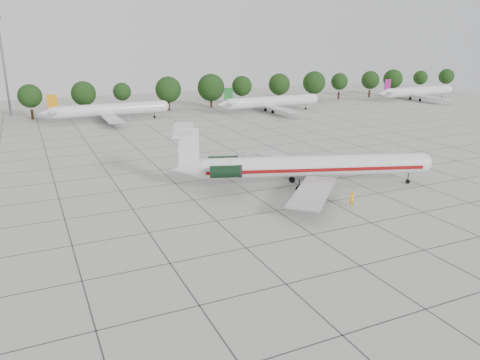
{
  "coord_description": "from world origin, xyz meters",
  "views": [
    {
      "loc": [
        -26.8,
        -47.03,
        20.54
      ],
      "look_at": [
        -3.47,
        3.28,
        3.5
      ],
      "focal_mm": 35.0,
      "sensor_mm": 36.0,
      "label": 1
    }
  ],
  "objects_px": {
    "main_airliner": "(300,166)",
    "bg_airliner_e": "(418,92)",
    "ground_crew": "(352,199)",
    "bg_airliner_d": "(272,102)",
    "bg_airliner_c": "(110,110)",
    "floodlight_mast": "(3,62)"
  },
  "relations": [
    {
      "from": "main_airliner",
      "to": "bg_airliner_e",
      "type": "xyz_separation_m",
      "value": [
        86.38,
        64.62,
        -0.19
      ]
    },
    {
      "from": "main_airliner",
      "to": "bg_airliner_d",
      "type": "bearing_deg",
      "value": 83.63
    },
    {
      "from": "bg_airliner_c",
      "to": "ground_crew",
      "type": "bearing_deg",
      "value": -77.85
    },
    {
      "from": "ground_crew",
      "to": "bg_airliner_e",
      "type": "xyz_separation_m",
      "value": [
        84.65,
        74.24,
        1.91
      ]
    },
    {
      "from": "ground_crew",
      "to": "bg_airliner_d",
      "type": "distance_m",
      "value": 77.43
    },
    {
      "from": "bg_airliner_d",
      "to": "bg_airliner_e",
      "type": "height_order",
      "value": "same"
    },
    {
      "from": "main_airliner",
      "to": "bg_airliner_c",
      "type": "relative_size",
      "value": 1.29
    },
    {
      "from": "main_airliner",
      "to": "bg_airliner_d",
      "type": "xyz_separation_m",
      "value": [
        29.61,
        62.6,
        -0.19
      ]
    },
    {
      "from": "bg_airliner_e",
      "to": "bg_airliner_c",
      "type": "bearing_deg",
      "value": 178.93
    },
    {
      "from": "main_airliner",
      "to": "bg_airliner_e",
      "type": "bearing_deg",
      "value": 55.75
    },
    {
      "from": "ground_crew",
      "to": "bg_airliner_e",
      "type": "relative_size",
      "value": 0.07
    },
    {
      "from": "ground_crew",
      "to": "main_airliner",
      "type": "bearing_deg",
      "value": -84.4
    },
    {
      "from": "bg_airliner_c",
      "to": "main_airliner",
      "type": "bearing_deg",
      "value": -77.58
    },
    {
      "from": "bg_airliner_e",
      "to": "ground_crew",
      "type": "bearing_deg",
      "value": -138.75
    },
    {
      "from": "ground_crew",
      "to": "bg_airliner_e",
      "type": "height_order",
      "value": "bg_airliner_e"
    },
    {
      "from": "bg_airliner_c",
      "to": "bg_airliner_e",
      "type": "distance_m",
      "value": 101.05
    },
    {
      "from": "bg_airliner_c",
      "to": "floodlight_mast",
      "type": "height_order",
      "value": "floodlight_mast"
    },
    {
      "from": "bg_airliner_d",
      "to": "ground_crew",
      "type": "bearing_deg",
      "value": -111.11
    },
    {
      "from": "bg_airliner_e",
      "to": "floodlight_mast",
      "type": "xyz_separation_m",
      "value": [
        -123.93,
        20.4,
        11.37
      ]
    },
    {
      "from": "ground_crew",
      "to": "bg_airliner_c",
      "type": "bearing_deg",
      "value": -82.45
    },
    {
      "from": "ground_crew",
      "to": "bg_airliner_d",
      "type": "xyz_separation_m",
      "value": [
        27.88,
        72.21,
        1.91
      ]
    },
    {
      "from": "bg_airliner_d",
      "to": "main_airliner",
      "type": "bearing_deg",
      "value": -115.31
    }
  ]
}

